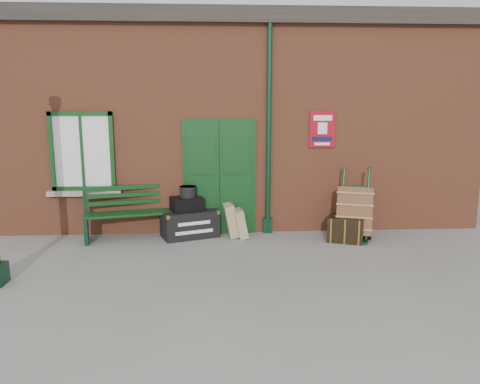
{
  "coord_description": "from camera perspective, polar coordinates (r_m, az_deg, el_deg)",
  "views": [
    {
      "loc": [
        -0.42,
        -7.54,
        2.6
      ],
      "look_at": [
        0.05,
        0.6,
        1.0
      ],
      "focal_mm": 35.0,
      "sensor_mm": 36.0,
      "label": 1
    }
  ],
  "objects": [
    {
      "name": "bench",
      "position": [
        9.16,
        -13.28,
        -2.32
      ],
      "size": [
        1.75,
        0.87,
        1.04
      ],
      "rotation": [
        0.0,
        0.0,
        0.22
      ],
      "color": "#0F3714",
      "rests_on": "ground"
    },
    {
      "name": "hatbox",
      "position": [
        8.97,
        -6.36,
        0.03
      ],
      "size": [
        0.4,
        0.4,
        0.21
      ],
      "primitive_type": "cylinder",
      "rotation": [
        0.0,
        0.0,
        0.35
      ],
      "color": "black",
      "rests_on": "strongbox"
    },
    {
      "name": "strongbox",
      "position": [
        9.02,
        -6.51,
        -1.43
      ],
      "size": [
        0.68,
        0.59,
        0.26
      ],
      "primitive_type": "cube",
      "rotation": [
        0.0,
        0.0,
        0.35
      ],
      "color": "black",
      "rests_on": "houdini_trunk"
    },
    {
      "name": "porter_trolley",
      "position": [
        9.1,
        13.79,
        -2.45
      ],
      "size": [
        0.83,
        0.86,
        1.34
      ],
      "rotation": [
        0.0,
        0.0,
        -0.31
      ],
      "color": "black",
      "rests_on": "ground"
    },
    {
      "name": "houdini_trunk",
      "position": [
        9.11,
        -6.15,
        -3.84
      ],
      "size": [
        1.18,
        0.9,
        0.52
      ],
      "primitive_type": "cube",
      "rotation": [
        0.0,
        0.0,
        0.35
      ],
      "color": "black",
      "rests_on": "ground"
    },
    {
      "name": "suitcase_front",
      "position": [
        8.99,
        0.05,
        -3.85
      ],
      "size": [
        0.31,
        0.43,
        0.56
      ],
      "primitive_type": "cube",
      "rotation": [
        0.0,
        -0.2,
        0.11
      ],
      "color": "tan",
      "rests_on": "ground"
    },
    {
      "name": "suitcase_back",
      "position": [
        9.07,
        -1.12,
        -3.42
      ],
      "size": [
        0.34,
        0.48,
        0.65
      ],
      "primitive_type": "cube",
      "rotation": [
        0.0,
        -0.19,
        0.11
      ],
      "color": "tan",
      "rests_on": "ground"
    },
    {
      "name": "dark_trunk",
      "position": [
        9.0,
        12.76,
        -4.43
      ],
      "size": [
        0.75,
        0.62,
        0.47
      ],
      "primitive_type": "cube",
      "rotation": [
        0.0,
        0.0,
        -0.35
      ],
      "color": "black",
      "rests_on": "ground"
    },
    {
      "name": "station_building",
      "position": [
        11.05,
        -1.16,
        8.83
      ],
      "size": [
        10.3,
        4.3,
        4.36
      ],
      "color": "brown",
      "rests_on": "ground"
    },
    {
      "name": "ground",
      "position": [
        7.99,
        -0.11,
        -7.89
      ],
      "size": [
        80.0,
        80.0,
        0.0
      ],
      "primitive_type": "plane",
      "color": "gray",
      "rests_on": "ground"
    }
  ]
}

